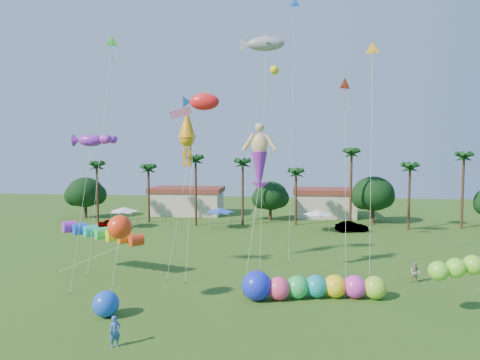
# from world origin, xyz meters

# --- Properties ---
(ground) EXTENTS (160.00, 160.00, 0.00)m
(ground) POSITION_xyz_m (0.00, 0.00, 0.00)
(ground) COLOR #285116
(ground) RESTS_ON ground
(tree_line) EXTENTS (69.46, 8.91, 11.00)m
(tree_line) POSITION_xyz_m (3.57, 44.00, 4.28)
(tree_line) COLOR #3A2819
(tree_line) RESTS_ON ground
(buildings_row) EXTENTS (35.00, 7.00, 4.00)m
(buildings_row) POSITION_xyz_m (-3.09, 50.00, 2.00)
(buildings_row) COLOR beige
(buildings_row) RESTS_ON ground
(tent_row) EXTENTS (31.00, 4.00, 0.60)m
(tent_row) POSITION_xyz_m (-6.00, 36.33, 2.75)
(tent_row) COLOR white
(tent_row) RESTS_ON ground
(car_a) EXTENTS (4.42, 2.35, 1.43)m
(car_a) POSITION_xyz_m (-21.33, 34.89, 0.71)
(car_a) COLOR #4C4C54
(car_a) RESTS_ON ground
(car_b) EXTENTS (4.65, 2.63, 1.45)m
(car_b) POSITION_xyz_m (12.69, 36.44, 0.73)
(car_b) COLOR #4C4C54
(car_b) RESTS_ON ground
(spectator_a) EXTENTS (0.79, 0.76, 1.82)m
(spectator_a) POSITION_xyz_m (-6.05, -0.85, 0.91)
(spectator_a) COLOR #335FB5
(spectator_a) RESTS_ON ground
(spectator_b) EXTENTS (1.06, 0.95, 1.78)m
(spectator_b) POSITION_xyz_m (14.73, 13.53, 0.89)
(spectator_b) COLOR #A59089
(spectator_b) RESTS_ON ground
(caterpillar_inflatable) EXTENTS (11.16, 3.51, 2.27)m
(caterpillar_inflatable) POSITION_xyz_m (5.44, 8.53, 0.95)
(caterpillar_inflatable) COLOR #FF437A
(caterpillar_inflatable) RESTS_ON ground
(blue_ball) EXTENTS (1.80, 1.80, 1.80)m
(blue_ball) POSITION_xyz_m (-8.48, 3.39, 0.90)
(blue_ball) COLOR blue
(blue_ball) RESTS_ON ground
(rainbow_tube) EXTENTS (9.68, 5.40, 3.98)m
(rainbow_tube) POSITION_xyz_m (-11.63, 12.35, 3.41)
(rainbow_tube) COLOR red
(rainbow_tube) RESTS_ON ground
(green_worm) EXTENTS (10.48, 2.77, 4.01)m
(green_worm) POSITION_xyz_m (14.02, 5.90, 3.21)
(green_worm) COLOR #79E232
(green_worm) RESTS_ON ground
(orange_ball_kite) EXTENTS (1.73, 2.34, 6.82)m
(orange_ball_kite) POSITION_xyz_m (-7.97, 4.83, 5.96)
(orange_ball_kite) COLOR #FC3A14
(orange_ball_kite) RESTS_ON ground
(merman_kite) EXTENTS (2.69, 5.43, 13.25)m
(merman_kite) POSITION_xyz_m (1.35, 13.16, 10.51)
(merman_kite) COLOR #DCBC7D
(merman_kite) RESTS_ON ground
(fish_kite) EXTENTS (4.35, 5.70, 16.72)m
(fish_kite) POSITION_xyz_m (-3.93, 15.34, 15.84)
(fish_kite) COLOR red
(fish_kite) RESTS_ON ground
(shark_kite) EXTENTS (5.54, 7.85, 23.61)m
(shark_kite) POSITION_xyz_m (1.35, 22.30, 22.65)
(shark_kite) COLOR gray
(shark_kite) RESTS_ON ground
(squid_kite) EXTENTS (1.96, 4.59, 14.78)m
(squid_kite) POSITION_xyz_m (-5.58, 15.34, 12.46)
(squid_kite) COLOR orange
(squid_kite) RESTS_ON ground
(lobster_kite) EXTENTS (4.05, 5.06, 12.95)m
(lobster_kite) POSITION_xyz_m (-13.00, 11.11, 12.22)
(lobster_kite) COLOR purple
(lobster_kite) RESTS_ON ground
(delta_kite_red) EXTENTS (1.34, 4.48, 18.16)m
(delta_kite_red) POSITION_xyz_m (9.04, 17.27, 17.27)
(delta_kite_red) COLOR red
(delta_kite_red) RESTS_ON ground
(delta_kite_yellow) EXTENTS (1.36, 3.97, 20.66)m
(delta_kite_yellow) POSITION_xyz_m (10.91, 14.31, 19.72)
(delta_kite_yellow) COLOR orange
(delta_kite_yellow) RESTS_ON ground
(delta_kite_green) EXTENTS (1.58, 4.96, 22.47)m
(delta_kite_green) POSITION_xyz_m (-13.21, 16.40, 21.49)
(delta_kite_green) COLOR #37ED46
(delta_kite_green) RESTS_ON ground
(delta_kite_blue) EXTENTS (1.33, 3.99, 27.57)m
(delta_kite_blue) POSITION_xyz_m (4.38, 22.73, 26.42)
(delta_kite_blue) COLOR blue
(delta_kite_blue) RESTS_ON ground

